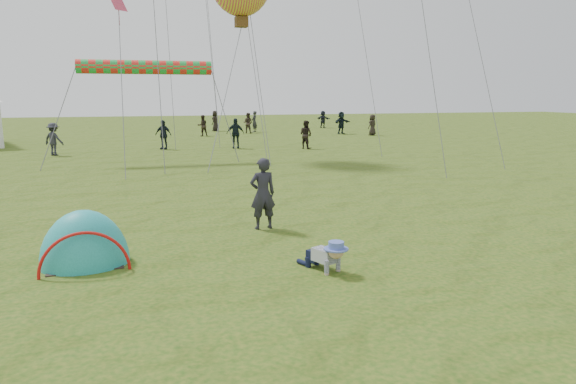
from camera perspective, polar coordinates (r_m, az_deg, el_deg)
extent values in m
plane|color=#1D4610|center=(9.80, -1.79, -7.97)|extent=(140.00, 140.00, 0.00)
ellipsoid|color=teal|center=(10.50, -21.55, -7.45)|extent=(1.71, 1.45, 2.08)
imported|color=#23212B|center=(12.10, -2.83, -0.18)|extent=(0.65, 0.45, 1.70)
imported|color=#28272C|center=(43.80, -3.76, 7.81)|extent=(0.71, 0.77, 1.76)
imported|color=#2C221B|center=(39.94, -9.48, 7.28)|extent=(0.87, 0.73, 1.60)
imported|color=black|center=(30.80, -13.70, 6.20)|extent=(1.06, 0.85, 1.69)
imported|color=black|center=(45.41, -8.07, 7.83)|extent=(0.96, 1.02, 1.76)
imported|color=black|center=(49.30, 3.91, 8.06)|extent=(1.21, 1.53, 1.62)
imported|color=black|center=(30.27, 1.99, 6.39)|extent=(0.98, 1.02, 1.65)
imported|color=black|center=(30.62, -5.87, 6.50)|extent=(1.10, 0.64, 1.77)
imported|color=#272831|center=(29.55, -24.58, 5.36)|extent=(1.26, 1.13, 1.70)
imported|color=black|center=(40.83, 9.36, 7.37)|extent=(0.94, 0.82, 1.61)
imported|color=black|center=(41.87, 5.95, 7.66)|extent=(1.73, 1.16, 1.79)
imported|color=#3C3028|center=(42.54, -4.48, 7.65)|extent=(1.03, 0.98, 1.67)
cylinder|color=red|center=(25.37, -15.54, 13.21)|extent=(6.05, 0.64, 0.64)
plane|color=#DD3F62|center=(25.34, -18.35, 19.27)|extent=(0.79, 0.79, 0.64)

